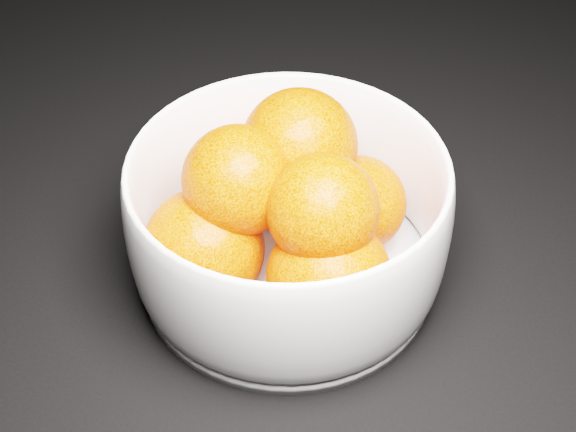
{
  "coord_description": "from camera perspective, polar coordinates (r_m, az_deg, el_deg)",
  "views": [
    {
      "loc": [
        0.09,
        -0.12,
        0.41
      ],
      "look_at": [
        0.05,
        0.25,
        0.06
      ],
      "focal_mm": 50.0,
      "sensor_mm": 36.0,
      "label": 1
    }
  ],
  "objects": [
    {
      "name": "bowl",
      "position": [
        0.52,
        0.0,
        -0.41
      ],
      "size": [
        0.21,
        0.21,
        0.1
      ],
      "rotation": [
        0.0,
        0.0,
        -0.07
      ],
      "color": "white",
      "rests_on": "ground"
    },
    {
      "name": "orange_pile",
      "position": [
        0.51,
        -0.34,
        0.63
      ],
      "size": [
        0.17,
        0.17,
        0.12
      ],
      "color": "#EB460B",
      "rests_on": "bowl"
    }
  ]
}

